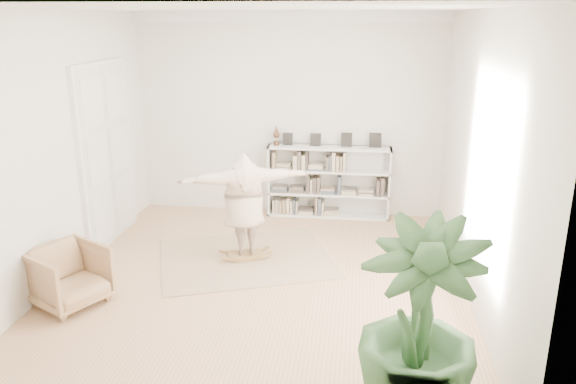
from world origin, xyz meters
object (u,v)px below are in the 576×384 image
at_px(armchair, 69,276).
at_px(person, 244,202).
at_px(rocker_board, 246,255).
at_px(bookshelf, 328,182).
at_px(houseplant, 418,326).

distance_m(armchair, person, 2.59).
relative_size(armchair, rocker_board, 1.40).
bearing_deg(armchair, person, -20.45).
distance_m(bookshelf, person, 2.39).
height_order(bookshelf, houseplant, houseplant).
xyz_separation_m(rocker_board, person, (0.00, -0.00, 0.84)).
bearing_deg(bookshelf, houseplant, -78.59).
bearing_deg(armchair, houseplant, -82.37).
distance_m(rocker_board, houseplant, 4.04).
xyz_separation_m(person, houseplant, (2.20, -3.27, 0.04)).
xyz_separation_m(bookshelf, armchair, (-3.04, -3.74, -0.25)).
distance_m(person, houseplant, 3.94).
bearing_deg(bookshelf, rocker_board, -118.00).
bearing_deg(person, armchair, 19.90).
bearing_deg(armchair, bookshelf, -9.98).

